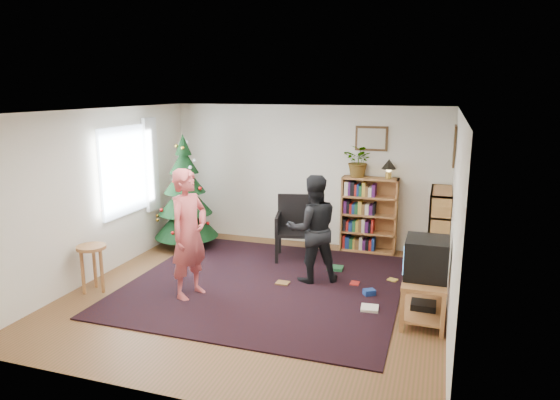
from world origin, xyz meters
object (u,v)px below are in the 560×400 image
(crt_tv, at_px, (426,258))
(picture_back, at_px, (371,139))
(person_by_chair, at_px, (313,229))
(table_lamp, at_px, (389,165))
(tv_stand, at_px, (424,294))
(picture_right, at_px, (454,146))
(stool, at_px, (92,256))
(bookshelf_right, at_px, (439,231))
(person_standing, at_px, (189,234))
(bookshelf_back, at_px, (369,214))
(potted_plant, at_px, (359,161))
(christmas_tree, at_px, (185,201))
(armchair, at_px, (296,225))

(crt_tv, bearing_deg, picture_back, 112.46)
(person_by_chair, xyz_separation_m, table_lamp, (0.87, 1.66, 0.73))
(picture_back, height_order, tv_stand, picture_back)
(picture_right, relative_size, stool, 0.90)
(crt_tv, bearing_deg, table_lamp, 106.86)
(picture_right, relative_size, bookshelf_right, 0.46)
(person_standing, height_order, table_lamp, person_standing)
(bookshelf_back, distance_m, stool, 4.51)
(table_lamp, bearing_deg, potted_plant, 180.00)
(crt_tv, height_order, person_by_chair, person_by_chair)
(crt_tv, bearing_deg, bookshelf_back, 113.06)
(picture_back, bearing_deg, table_lamp, -22.50)
(picture_back, xyz_separation_m, christmas_tree, (-3.07, -0.96, -1.11))
(picture_back, xyz_separation_m, crt_tv, (1.07, -2.58, -1.16))
(picture_back, distance_m, bookshelf_back, 1.29)
(person_standing, bearing_deg, picture_back, -20.61)
(picture_back, bearing_deg, crt_tv, -67.54)
(bookshelf_right, bearing_deg, bookshelf_back, 57.99)
(tv_stand, distance_m, crt_tv, 0.46)
(person_by_chair, bearing_deg, potted_plant, -130.10)
(crt_tv, bearing_deg, person_standing, -174.93)
(bookshelf_right, distance_m, tv_stand, 1.76)
(christmas_tree, xyz_separation_m, bookshelf_back, (3.10, 0.82, -0.18))
(bookshelf_right, relative_size, table_lamp, 3.94)
(bookshelf_back, distance_m, crt_tv, 2.66)
(picture_right, distance_m, crt_tv, 2.20)
(tv_stand, relative_size, table_lamp, 2.79)
(picture_back, xyz_separation_m, armchair, (-1.07, -0.87, -1.38))
(armchair, bearing_deg, picture_back, 26.35)
(tv_stand, xyz_separation_m, person_by_chair, (-1.62, 0.78, 0.47))
(armchair, bearing_deg, tv_stand, -51.34)
(bookshelf_back, height_order, armchair, bookshelf_back)
(christmas_tree, height_order, person_standing, christmas_tree)
(person_by_chair, bearing_deg, stool, -2.15)
(crt_tv, xyz_separation_m, person_standing, (-3.05, -0.27, 0.09))
(picture_back, bearing_deg, christmas_tree, -162.67)
(bookshelf_back, relative_size, table_lamp, 3.94)
(picture_right, bearing_deg, tv_stand, -97.82)
(tv_stand, bearing_deg, bookshelf_right, 86.01)
(bookshelf_right, bearing_deg, picture_back, 54.06)
(bookshelf_right, bearing_deg, stool, 116.51)
(picture_back, distance_m, picture_right, 1.51)
(picture_right, height_order, armchair, picture_right)
(bookshelf_back, relative_size, person_standing, 0.74)
(picture_back, relative_size, armchair, 0.52)
(picture_back, height_order, person_standing, picture_back)
(picture_right, distance_m, potted_plant, 1.65)
(potted_plant, bearing_deg, christmas_tree, -164.13)
(picture_back, height_order, bookshelf_back, picture_back)
(tv_stand, relative_size, potted_plant, 1.67)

